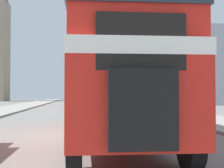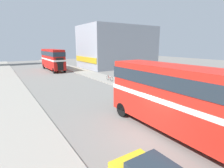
# 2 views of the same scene
# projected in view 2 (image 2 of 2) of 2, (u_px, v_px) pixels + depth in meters

# --- Properties ---
(ground_plane) EXTENTS (120.00, 120.00, 0.00)m
(ground_plane) POSITION_uv_depth(u_px,v_px,m) (157.00, 135.00, 10.82)
(ground_plane) COLOR slate
(sidewalk_right) EXTENTS (3.50, 120.00, 0.12)m
(sidewalk_right) POSITION_uv_depth(u_px,v_px,m) (214.00, 111.00, 14.44)
(sidewalk_right) COLOR gray
(sidewalk_right) RESTS_ON ground_plane
(double_decker_bus) EXTENTS (2.52, 11.16, 4.24)m
(double_decker_bus) POSITION_uv_depth(u_px,v_px,m) (185.00, 97.00, 10.02)
(double_decker_bus) COLOR red
(double_decker_bus) RESTS_ON ground_plane
(bus_distant) EXTENTS (2.39, 10.39, 4.49)m
(bus_distant) POSITION_uv_depth(u_px,v_px,m) (53.00, 58.00, 37.25)
(bus_distant) COLOR red
(bus_distant) RESTS_ON ground_plane
(pedestrian_walking) EXTENTS (0.31, 0.31, 1.54)m
(pedestrian_walking) POSITION_uv_depth(u_px,v_px,m) (134.00, 82.00, 21.62)
(pedestrian_walking) COLOR #282833
(pedestrian_walking) RESTS_ON sidewalk_right
(bicycle_on_pavement) EXTENTS (0.05, 1.76, 0.78)m
(bicycle_on_pavement) POSITION_uv_depth(u_px,v_px,m) (110.00, 78.00, 26.34)
(bicycle_on_pavement) COLOR black
(bicycle_on_pavement) RESTS_ON sidewalk_right
(shop_building_block) EXTENTS (17.88, 11.08, 9.86)m
(shop_building_block) POSITION_uv_depth(u_px,v_px,m) (118.00, 47.00, 43.80)
(shop_building_block) COLOR #999EA8
(shop_building_block) RESTS_ON ground_plane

